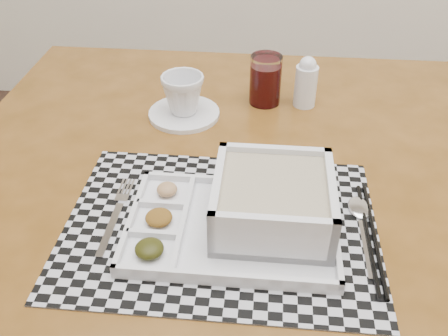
{
  "coord_description": "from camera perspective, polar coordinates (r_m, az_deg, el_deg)",
  "views": [
    {
      "loc": [
        -0.25,
        0.01,
        1.36
      ],
      "look_at": [
        -0.29,
        0.68,
        0.85
      ],
      "focal_mm": 40.0,
      "sensor_mm": 36.0,
      "label": 1
    }
  ],
  "objects": [
    {
      "name": "saucer",
      "position": [
        1.06,
        -4.58,
        6.21
      ],
      "size": [
        0.15,
        0.15,
        0.01
      ],
      "primitive_type": "cylinder",
      "color": "silver",
      "rests_on": "dining_table"
    },
    {
      "name": "placemat",
      "position": [
        0.79,
        -0.37,
        -6.55
      ],
      "size": [
        0.5,
        0.38,
        0.0
      ],
      "primitive_type": "cube",
      "rotation": [
        0.0,
        0.0,
        -0.04
      ],
      "color": "#AAAAB2",
      "rests_on": "dining_table"
    },
    {
      "name": "juice_glass",
      "position": [
        1.09,
        4.75,
        9.83
      ],
      "size": [
        0.07,
        0.07,
        0.11
      ],
      "color": "white",
      "rests_on": "dining_table"
    },
    {
      "name": "chopsticks",
      "position": [
        0.8,
        16.46,
        -7.55
      ],
      "size": [
        0.03,
        0.24,
        0.01
      ],
      "color": "black",
      "rests_on": "placemat"
    },
    {
      "name": "dining_table",
      "position": [
        0.93,
        1.25,
        -5.4
      ],
      "size": [
        1.13,
        1.13,
        0.81
      ],
      "color": "#50310E",
      "rests_on": "ground"
    },
    {
      "name": "cup",
      "position": [
        1.04,
        -4.7,
        8.41
      ],
      "size": [
        0.11,
        0.11,
        0.08
      ],
      "primitive_type": "imported",
      "rotation": [
        0.0,
        0.0,
        -0.35
      ],
      "color": "silver",
      "rests_on": "saucer"
    },
    {
      "name": "serving_tray",
      "position": [
        0.77,
        4.13,
        -4.77
      ],
      "size": [
        0.33,
        0.23,
        0.09
      ],
      "color": "silver",
      "rests_on": "placemat"
    },
    {
      "name": "creamer_bottle",
      "position": [
        1.09,
        9.35,
        9.63
      ],
      "size": [
        0.05,
        0.05,
        0.11
      ],
      "color": "silver",
      "rests_on": "dining_table"
    },
    {
      "name": "spoon",
      "position": [
        0.83,
        15.3,
        -5.02
      ],
      "size": [
        0.04,
        0.18,
        0.01
      ],
      "color": "silver",
      "rests_on": "placemat"
    },
    {
      "name": "fork",
      "position": [
        0.83,
        -12.27,
        -5.05
      ],
      "size": [
        0.02,
        0.19,
        0.0
      ],
      "color": "silver",
      "rests_on": "placemat"
    }
  ]
}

